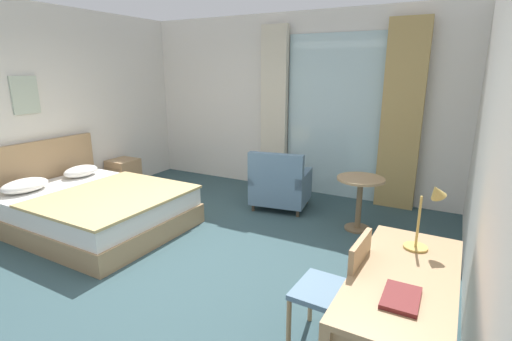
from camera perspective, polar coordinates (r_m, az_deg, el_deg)
ground at (r=4.22m, az=-11.48°, el=-13.89°), size 5.96×6.49×0.10m
wall_back at (r=6.29m, az=5.54°, el=10.01°), size 5.56×0.12×2.84m
wall_left at (r=5.88m, az=-33.37°, el=7.27°), size 0.12×6.09×2.84m
wall_right at (r=2.86m, az=33.50°, el=1.49°), size 0.12×6.09×2.84m
balcony_glass_door at (r=5.98m, az=11.85°, el=7.86°), size 1.54×0.02×2.50m
curtain_panel_left at (r=6.23m, az=2.78°, el=9.15°), size 0.44×0.10×2.66m
curtain_panel_right at (r=5.68m, az=21.27°, el=7.56°), size 0.55×0.10×2.66m
bed at (r=5.27m, az=-23.71°, el=-5.08°), size 2.26×1.73×1.03m
nightstand at (r=6.70m, az=-19.45°, el=-0.59°), size 0.41×0.44×0.52m
writing_desk at (r=2.64m, az=21.52°, el=-16.12°), size 0.64×1.42×0.74m
desk_chair at (r=2.80m, az=12.56°, el=-16.92°), size 0.47×0.46×0.90m
desk_lamp at (r=2.90m, az=24.83°, el=-5.51°), size 0.24×0.22×0.49m
closed_book at (r=2.33m, az=21.21°, el=-17.59°), size 0.19×0.29×0.03m
armchair_by_window at (r=5.44m, az=3.66°, el=-2.34°), size 0.87×0.80×0.87m
round_cafe_table at (r=4.85m, az=15.52°, el=-3.19°), size 0.58×0.58×0.68m
framed_picture at (r=5.89m, az=-31.71°, el=9.74°), size 0.03×0.35×0.49m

